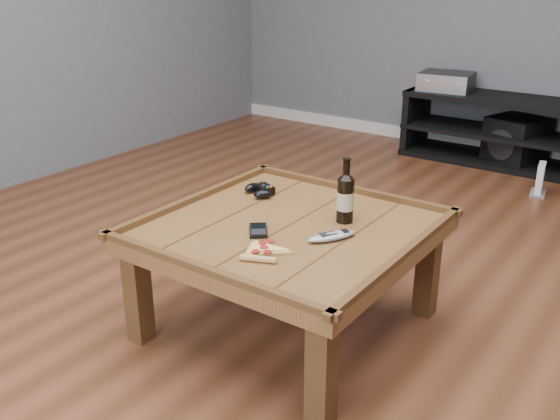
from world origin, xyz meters
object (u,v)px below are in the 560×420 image
Objects in this scene: smartphone at (258,230)px; game_console at (540,180)px; beer_bottle at (345,197)px; av_receiver at (446,81)px; subwoofer at (516,141)px; game_controller at (260,190)px; coffee_table at (288,239)px; media_console at (501,131)px; pizza_slice at (263,251)px; remote_control at (332,236)px.

game_console is (0.49, 2.35, -0.36)m from smartphone.
av_receiver is (-0.61, 2.58, 0.01)m from beer_bottle.
subwoofer is at bearing 48.11° from smartphone.
beer_bottle reaches higher than game_controller.
coffee_table is at bearing 25.81° from smartphone.
coffee_table is at bearing -72.66° from subwoofer.
coffee_table is 2.81m from subwoofer.
media_console is 5.38× the size of beer_bottle.
av_receiver is at bearing 59.08° from smartphone.
media_console is 3.01m from pizza_slice.
subwoofer is at bearing -1.05° from av_receiver.
beer_bottle reaches higher than game_console.
pizza_slice is at bearing -75.21° from coffee_table.
game_controller is 0.35× the size of subwoofer.
pizza_slice is at bearing -89.60° from remote_control.
coffee_table is 0.27m from pizza_slice.
subwoofer is (0.10, 2.80, -0.22)m from coffee_table.
media_console is 0.69m from game_console.
beer_bottle is at bearing -106.80° from game_console.
subwoofer is 0.66m from game_console.
media_console reaches higher than remote_control.
subwoofer is (-0.10, 2.81, -0.29)m from remote_control.
beer_bottle is at bearing 46.15° from coffee_table.
av_receiver reaches higher than pizza_slice.
media_console is at bearing 93.47° from beer_bottle.
subwoofer is (-0.05, 2.64, -0.38)m from beer_bottle.
pizza_slice is at bearing -71.22° from subwoofer.
av_receiver is at bearing 133.87° from remote_control.
coffee_table is 0.74× the size of media_console.
coffee_table is 7.53× the size of smartphone.
beer_bottle is (0.16, 0.16, 0.16)m from coffee_table.
media_console is at bearing 124.77° from remote_control.
beer_bottle reaches higher than media_console.
pizza_slice is (0.07, -0.25, 0.07)m from coffee_table.
beer_bottle is 0.21m from remote_control.
subwoofer is at bearing 91.13° from beer_bottle.
smartphone is at bearing -31.19° from game_controller.
game_controller reaches higher than smartphone.
coffee_table is 0.15m from smartphone.
av_receiver reaches higher than subwoofer.
beer_bottle is 2.14m from game_console.
smartphone is 0.28m from remote_control.
remote_control is (0.20, -0.01, 0.07)m from coffee_table.
game_console is at bearing 79.09° from coffee_table.
pizza_slice is 1.32× the size of remote_control.
remote_control is at bearing -1.72° from game_controller.
beer_bottle is 1.26× the size of game_console.
remote_control is at bearing -4.17° from coffee_table.
media_console is 2.88m from smartphone.
coffee_table is at bearing -90.00° from media_console.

